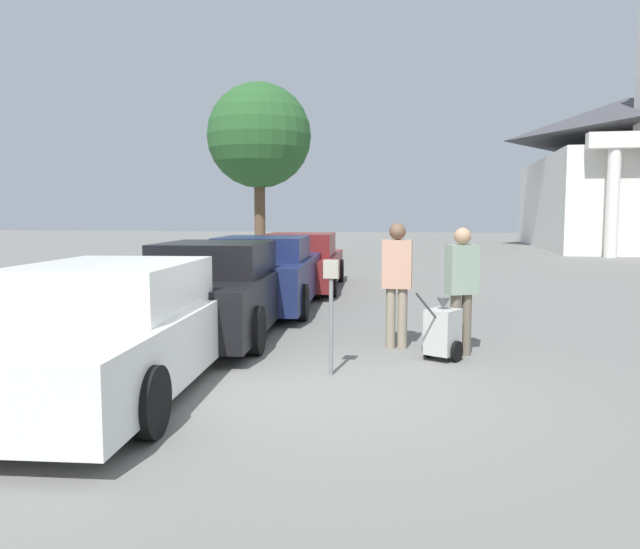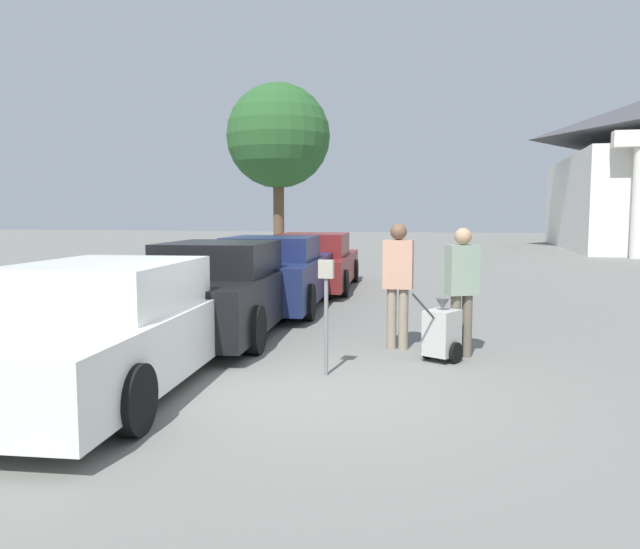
{
  "view_description": "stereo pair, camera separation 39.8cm",
  "coord_description": "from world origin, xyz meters",
  "px_view_note": "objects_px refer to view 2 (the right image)",
  "views": [
    {
      "loc": [
        1.18,
        -6.63,
        1.95
      ],
      "look_at": [
        -0.45,
        1.95,
        1.1
      ],
      "focal_mm": 35.0,
      "sensor_mm": 36.0,
      "label": 1
    },
    {
      "loc": [
        1.57,
        -6.55,
        1.95
      ],
      "look_at": [
        -0.45,
        1.95,
        1.1
      ],
      "focal_mm": 35.0,
      "sensor_mm": 36.0,
      "label": 2
    }
  ],
  "objects_px": {
    "parked_car_white": "(117,327)",
    "equipment_cart": "(442,332)",
    "parked_car_navy": "(274,274)",
    "parked_car_black": "(223,290)",
    "person_supervisor": "(462,284)",
    "parked_car_maroon": "(314,263)",
    "person_worker": "(398,277)",
    "parking_meter": "(326,295)"
  },
  "relations": [
    {
      "from": "parked_car_black",
      "to": "parked_car_maroon",
      "type": "height_order",
      "value": "parked_car_black"
    },
    {
      "from": "person_supervisor",
      "to": "equipment_cart",
      "type": "xyz_separation_m",
      "value": [
        -0.24,
        -0.3,
        -0.62
      ]
    },
    {
      "from": "parked_car_navy",
      "to": "person_worker",
      "type": "height_order",
      "value": "person_worker"
    },
    {
      "from": "parked_car_black",
      "to": "parking_meter",
      "type": "height_order",
      "value": "parked_car_black"
    },
    {
      "from": "person_supervisor",
      "to": "equipment_cart",
      "type": "distance_m",
      "value": 0.74
    },
    {
      "from": "parked_car_white",
      "to": "equipment_cart",
      "type": "height_order",
      "value": "parked_car_white"
    },
    {
      "from": "parked_car_white",
      "to": "equipment_cart",
      "type": "xyz_separation_m",
      "value": [
        3.58,
        1.99,
        -0.27
      ]
    },
    {
      "from": "parked_car_white",
      "to": "person_supervisor",
      "type": "relative_size",
      "value": 3.05
    },
    {
      "from": "parked_car_maroon",
      "to": "person_worker",
      "type": "xyz_separation_m",
      "value": [
        2.93,
        -6.85,
        0.38
      ]
    },
    {
      "from": "person_supervisor",
      "to": "parked_car_navy",
      "type": "bearing_deg",
      "value": -71.1
    },
    {
      "from": "parked_car_black",
      "to": "person_supervisor",
      "type": "height_order",
      "value": "person_supervisor"
    },
    {
      "from": "person_supervisor",
      "to": "equipment_cart",
      "type": "bearing_deg",
      "value": 23.68
    },
    {
      "from": "parking_meter",
      "to": "person_supervisor",
      "type": "distance_m",
      "value": 2.09
    },
    {
      "from": "person_worker",
      "to": "parked_car_navy",
      "type": "bearing_deg",
      "value": -48.36
    },
    {
      "from": "parking_meter",
      "to": "parked_car_black",
      "type": "bearing_deg",
      "value": 134.73
    },
    {
      "from": "parked_car_white",
      "to": "parked_car_black",
      "type": "height_order",
      "value": "parked_car_black"
    },
    {
      "from": "parked_car_white",
      "to": "parking_meter",
      "type": "xyz_separation_m",
      "value": [
        2.25,
        0.93,
        0.32
      ]
    },
    {
      "from": "parked_car_black",
      "to": "person_worker",
      "type": "distance_m",
      "value": 3.01
    },
    {
      "from": "parked_car_black",
      "to": "parking_meter",
      "type": "xyz_separation_m",
      "value": [
        2.25,
        -2.27,
        0.27
      ]
    },
    {
      "from": "parked_car_white",
      "to": "person_supervisor",
      "type": "xyz_separation_m",
      "value": [
        3.83,
        2.29,
        0.35
      ]
    },
    {
      "from": "parked_car_navy",
      "to": "person_supervisor",
      "type": "height_order",
      "value": "person_supervisor"
    },
    {
      "from": "parked_car_white",
      "to": "parked_car_navy",
      "type": "bearing_deg",
      "value": 84.17
    },
    {
      "from": "parked_car_black",
      "to": "parked_car_white",
      "type": "bearing_deg",
      "value": -95.83
    },
    {
      "from": "parked_car_white",
      "to": "person_worker",
      "type": "relative_size",
      "value": 2.96
    },
    {
      "from": "parked_car_black",
      "to": "parked_car_navy",
      "type": "height_order",
      "value": "parked_car_black"
    },
    {
      "from": "person_worker",
      "to": "equipment_cart",
      "type": "relative_size",
      "value": 1.82
    },
    {
      "from": "parked_car_maroon",
      "to": "parking_meter",
      "type": "distance_m",
      "value": 8.82
    },
    {
      "from": "parked_car_navy",
      "to": "person_supervisor",
      "type": "bearing_deg",
      "value": -49.49
    },
    {
      "from": "parked_car_navy",
      "to": "equipment_cart",
      "type": "distance_m",
      "value": 5.35
    },
    {
      "from": "person_worker",
      "to": "parked_car_white",
      "type": "bearing_deg",
      "value": 42.02
    },
    {
      "from": "parked_car_black",
      "to": "person_worker",
      "type": "relative_size",
      "value": 2.81
    },
    {
      "from": "parked_car_black",
      "to": "parking_meter",
      "type": "relative_size",
      "value": 3.65
    },
    {
      "from": "person_worker",
      "to": "equipment_cart",
      "type": "height_order",
      "value": "person_worker"
    },
    {
      "from": "person_worker",
      "to": "equipment_cart",
      "type": "bearing_deg",
      "value": 137.84
    },
    {
      "from": "parked_car_navy",
      "to": "equipment_cart",
      "type": "height_order",
      "value": "parked_car_navy"
    },
    {
      "from": "parked_car_maroon",
      "to": "person_worker",
      "type": "relative_size",
      "value": 2.97
    },
    {
      "from": "parked_car_maroon",
      "to": "person_supervisor",
      "type": "bearing_deg",
      "value": -67.69
    },
    {
      "from": "parked_car_black",
      "to": "person_supervisor",
      "type": "distance_m",
      "value": 3.95
    },
    {
      "from": "parked_car_maroon",
      "to": "person_supervisor",
      "type": "distance_m",
      "value": 8.12
    },
    {
      "from": "equipment_cart",
      "to": "person_supervisor",
      "type": "bearing_deg",
      "value": 78.29
    },
    {
      "from": "parked_car_black",
      "to": "parked_car_navy",
      "type": "bearing_deg",
      "value": 84.17
    },
    {
      "from": "parked_car_navy",
      "to": "person_worker",
      "type": "relative_size",
      "value": 2.7
    }
  ]
}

